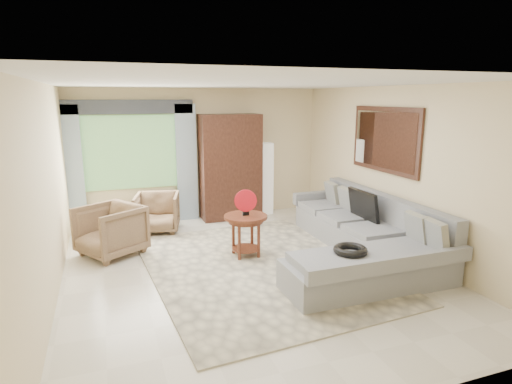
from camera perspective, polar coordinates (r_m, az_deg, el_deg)
name	(u,v)px	position (r m, az deg, el deg)	size (l,w,h in m)	color
ground	(248,269)	(6.25, -1.09, -10.27)	(6.00, 6.00, 0.00)	silver
area_rug	(258,267)	(6.31, 0.32, -9.93)	(3.00, 4.00, 0.02)	beige
sectional_sofa	(362,241)	(6.75, 13.98, -6.32)	(2.30, 3.46, 0.90)	gray
tv_screen	(363,205)	(7.10, 14.12, -1.72)	(0.06, 0.74, 0.48)	black
garden_hose	(350,250)	(5.55, 12.47, -7.54)	(0.43, 0.43, 0.09)	black
coffee_table	(246,235)	(6.61, -1.37, -5.76)	(0.66, 0.66, 0.66)	#4A1F13
red_disc	(246,201)	(6.46, -1.39, -1.17)	(0.34, 0.34, 0.03)	red
armchair_left	(110,231)	(7.04, -18.85, -4.89)	(0.85, 0.87, 0.79)	olive
armchair_right	(157,213)	(8.04, -13.03, -2.69)	(0.76, 0.78, 0.71)	#816246
potted_plant	(90,223)	(8.06, -21.26, -3.84)	(0.48, 0.42, 0.54)	#999999
armoire	(230,167)	(8.63, -3.46, 3.35)	(1.20, 0.55, 2.10)	black
floor_lamp	(266,179)	(8.99, 1.35, 1.80)	(0.24, 0.24, 1.50)	silver
window	(130,152)	(8.51, -16.40, 5.11)	(1.80, 0.04, 1.40)	#669E59
curtain_left	(72,169)	(8.46, -23.37, 2.84)	(0.40, 0.08, 2.30)	#9EB7CC
curtain_right	(187,163)	(8.58, -9.24, 3.83)	(0.40, 0.08, 2.30)	#9EB7CC
valance	(128,107)	(8.38, -16.73, 10.83)	(2.40, 0.12, 0.26)	#1E232D
wall_mirror	(385,140)	(7.26, 16.78, 6.69)	(0.05, 1.70, 1.05)	black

